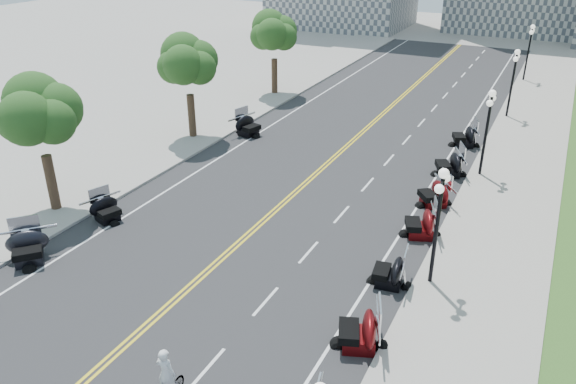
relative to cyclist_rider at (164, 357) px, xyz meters
The scene contains 40 objects.
ground 6.82m from the cyclist_rider, 117.47° to the left, with size 160.00×160.00×0.00m, color gray.
road 16.22m from the cyclist_rider, 100.83° to the left, with size 16.00×90.00×0.01m, color #333335.
centerline_yellow_a 16.24m from the cyclist_rider, 101.25° to the left, with size 0.12×90.00×0.00m, color yellow.
centerline_yellow_b 16.19m from the cyclist_rider, 100.41° to the left, with size 0.12×90.00×0.00m, color yellow.
edge_line_north 16.28m from the cyclist_rider, 77.97° to the left, with size 0.12×90.00×0.00m, color white.
edge_line_south 18.51m from the cyclist_rider, 120.79° to the left, with size 0.12×90.00×0.00m, color white.
lane_dash_5 2.61m from the cyclist_rider, 84.60° to the left, with size 0.12×2.00×0.00m, color white.
lane_dash_6 6.11m from the cyclist_rider, 88.31° to the left, with size 0.12×2.00×0.00m, color white.
lane_dash_7 10.00m from the cyclist_rider, 89.00° to the left, with size 0.12×2.00×0.00m, color white.
lane_dash_8 13.95m from the cyclist_rider, 89.29° to the left, with size 0.12×2.00×0.00m, color white.
lane_dash_9 17.92m from the cyclist_rider, 89.45° to the left, with size 0.12×2.00×0.00m, color white.
lane_dash_10 21.90m from the cyclist_rider, 89.55° to the left, with size 0.12×2.00×0.00m, color white.
lane_dash_11 25.89m from the cyclist_rider, 89.62° to the left, with size 0.12×2.00×0.00m, color white.
lane_dash_12 29.88m from the cyclist_rider, 89.67° to the left, with size 0.12×2.00×0.00m, color white.
lane_dash_13 33.87m from the cyclist_rider, 89.71° to the left, with size 0.12×2.00×0.00m, color white.
lane_dash_14 37.87m from the cyclist_rider, 89.74° to the left, with size 0.12×2.00×0.00m, color white.
lane_dash_15 41.86m from the cyclist_rider, 89.76° to the left, with size 0.12×2.00×0.00m, color white.
lane_dash_16 45.86m from the cyclist_rider, 89.78° to the left, with size 0.12×2.00×0.00m, color white.
lane_dash_17 49.86m from the cyclist_rider, 89.80° to the left, with size 0.12×2.00×0.00m, color white.
lane_dash_18 53.85m from the cyclist_rider, 89.82° to the left, with size 0.12×2.00×0.00m, color white.
lane_dash_19 57.85m from the cyclist_rider, 89.83° to the left, with size 0.12×2.00×0.00m, color white.
sidewalk_north 17.59m from the cyclist_rider, 64.72° to the left, with size 5.00×90.00×0.15m, color #9E9991.
sidewalk_south 20.89m from the cyclist_rider, 130.53° to the left, with size 5.00×90.00×0.15m, color #9E9991.
street_lamp_2 11.32m from the cyclist_rider, 60.43° to the left, with size 0.50×1.20×4.90m, color black, non-canonical shape.
street_lamp_3 22.53m from the cyclist_rider, 75.68° to the left, with size 0.50×1.20×4.90m, color black, non-canonical shape.
street_lamp_4 34.29m from the cyclist_rider, 80.64° to the left, with size 0.50×1.20×4.90m, color black, non-canonical shape.
street_lamp_5 46.17m from the cyclist_rider, 83.07° to the left, with size 0.50×1.20×4.90m, color black, non-canonical shape.
tree_2 15.47m from the cyclist_rider, 149.02° to the left, with size 4.80×4.80×9.20m, color #235619, non-canonical shape.
tree_3 23.90m from the cyclist_rider, 123.31° to the left, with size 4.80×4.80×9.20m, color #235619, non-canonical shape.
tree_4 34.51m from the cyclist_rider, 112.26° to the left, with size 4.80×4.80×9.20m, color #235619, non-canonical shape.
motorcycle_n_5 6.66m from the cyclist_rider, 49.62° to the left, with size 2.20×2.20×1.54m, color #590A0C, non-canonical shape.
motorcycle_n_6 9.99m from the cyclist_rider, 65.63° to the left, with size 2.00×2.00×1.40m, color black, non-canonical shape.
motorcycle_n_7 14.15m from the cyclist_rider, 72.60° to the left, with size 2.14×2.14×1.50m, color #590A0C, non-canonical shape.
motorcycle_n_8 17.41m from the cyclist_rider, 76.57° to the left, with size 2.12×2.12×1.48m, color #590A0C, non-canonical shape.
motorcycle_n_9 21.49m from the cyclist_rider, 79.46° to the left, with size 2.22×2.22×1.56m, color black, non-canonical shape.
motorcycle_n_10 26.63m from the cyclist_rider, 81.77° to the left, with size 2.17×2.17×1.52m, color black, non-canonical shape.
motorcycle_s_5 11.04m from the cyclist_rider, 159.84° to the left, with size 2.21×2.21×1.54m, color black, non-canonical shape.
motorcycle_s_6 12.89m from the cyclist_rider, 140.60° to the left, with size 1.88×1.88×1.31m, color black, non-canonical shape.
motorcycle_s_9 24.01m from the cyclist_rider, 114.28° to the left, with size 2.17×2.17×1.52m, color black, non-canonical shape.
cyclist_rider is the anchor object (origin of this frame).
Camera 1 is at (11.85, -15.50, 13.24)m, focal length 35.00 mm.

